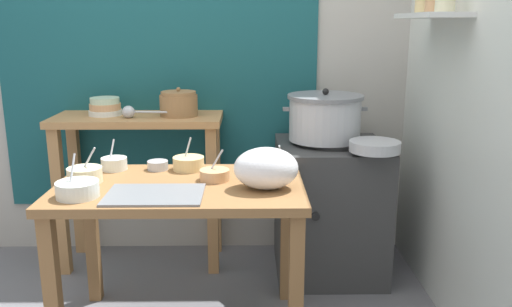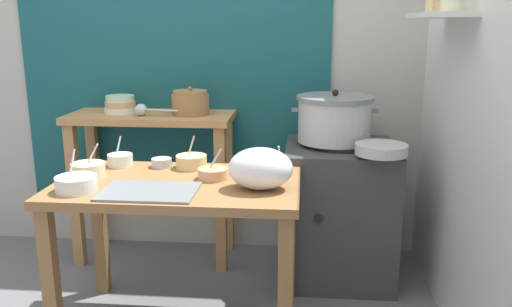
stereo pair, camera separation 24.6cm
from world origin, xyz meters
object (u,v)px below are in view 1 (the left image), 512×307
Objects in this scene: prep_bowl_6 at (158,165)px; clay_pot at (179,104)px; wide_pan at (375,146)px; prep_bowl_1 at (77,189)px; ladle at (131,112)px; prep_bowl_2 at (277,167)px; plastic_bag at (266,168)px; serving_tray at (154,195)px; steamer_pot at (325,117)px; prep_bowl_3 at (114,163)px; stove_block at (329,208)px; prep_bowl_0 at (215,174)px; bowl_stack_enamel at (105,107)px; prep_table at (181,207)px; prep_bowl_5 at (189,163)px; prep_bowl_4 at (85,174)px; back_shelf_table at (139,153)px.

clay_pot is at bearing 84.70° from prep_bowl_6.
prep_bowl_1 is at bearing -158.64° from wide_pan.
prep_bowl_2 is at bearing -32.37° from ladle.
serving_tray is at bearing -168.85° from plastic_bag.
prep_bowl_1 is at bearing -158.27° from prep_bowl_2.
steamer_pot reaches higher than prep_bowl_3.
stove_block is 5.59× the size of prep_bowl_0.
prep_table is at bearing -55.72° from bowl_stack_enamel.
stove_block is 1.95× the size of serving_tray.
prep_bowl_5 is at bearing -151.29° from steamer_pot.
bowl_stack_enamel reaches higher than prep_bowl_0.
prep_bowl_3 is (-0.35, 0.24, 0.14)m from prep_table.
prep_bowl_4 is at bearing 98.69° from prep_bowl_1.
prep_bowl_4 is at bearing -171.41° from prep_bowl_2.
bowl_stack_enamel reaches higher than prep_bowl_4.
prep_bowl_4 is at bearing -177.37° from prep_bowl_0.
clay_pot is 0.76m from prep_bowl_0.
prep_bowl_0 is (0.24, -0.68, -0.22)m from clay_pot.
steamer_pot is 1.80× the size of wide_pan.
wide_pan is at bearing 7.09° from prep_bowl_5.
serving_tray is 2.56× the size of prep_bowl_5.
clay_pot is 0.43m from bowl_stack_enamel.
clay_pot is (-0.86, 0.13, 0.58)m from stove_block.
prep_table is 6.26× the size of prep_bowl_1.
prep_bowl_3 is (0.00, -0.42, -0.18)m from ladle.
clay_pot reaches higher than wide_pan.
back_shelf_table is 4.46× the size of clay_pot.
prep_bowl_4 is (-0.08, -0.63, -0.18)m from ladle.
prep_bowl_4 is (-1.20, -0.58, 0.37)m from stove_block.
bowl_stack_enamel is 1.35× the size of prep_bowl_0.
wide_pan reaches higher than stove_block.
serving_tray is (0.24, -0.90, 0.05)m from back_shelf_table.
clay_pot is at bearing 97.12° from prep_table.
stove_block is at bearing 18.12° from prep_bowl_3.
prep_table is 7.47× the size of prep_bowl_2.
stove_block is at bearing -6.75° from back_shelf_table.
clay_pot reaches higher than stove_block.
bowl_stack_enamel is at bearing 135.09° from prep_bowl_5.
plastic_bag reaches higher than prep_bowl_1.
back_shelf_table is 0.94m from serving_tray.
prep_bowl_0 is at bearing -160.20° from prep_bowl_2.
serving_tray is at bearing -153.49° from wide_pan.
serving_tray is at bearing -135.87° from steamer_pot.
steamer_pot is 3.34× the size of prep_bowl_0.
bowl_stack_enamel reaches higher than wide_pan.
prep_bowl_1 reaches higher than prep_bowl_6.
plastic_bag is at bearing -29.16° from prep_bowl_0.
back_shelf_table is at bearing 114.28° from prep_table.
prep_bowl_5 is (0.10, -0.50, -0.21)m from clay_pot.
serving_tray is at bearing -72.40° from ladle.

